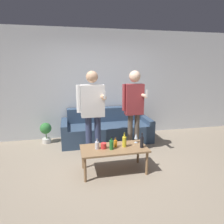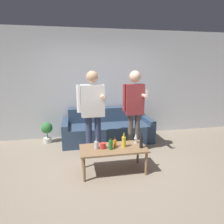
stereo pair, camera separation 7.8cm
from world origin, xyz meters
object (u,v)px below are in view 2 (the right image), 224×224
coffee_table (113,150)px  person_standing_left (93,108)px  bottle_orange (124,141)px  couch (107,129)px  person_standing_right (134,104)px

coffee_table → person_standing_left: size_ratio=0.66×
coffee_table → bottle_orange: (0.18, 0.00, 0.15)m
coffee_table → person_standing_left: person_standing_left is taller
person_standing_left → coffee_table: bearing=-68.9°
couch → person_standing_right: 1.19m
coffee_table → person_standing_left: bearing=111.1°
couch → bottle_orange: size_ratio=8.64×
person_standing_left → person_standing_right: size_ratio=1.00×
bottle_orange → person_standing_left: bearing=122.9°
person_standing_right → person_standing_left: bearing=179.4°
person_standing_left → couch: bearing=62.0°
couch → bottle_orange: 1.54m
bottle_orange → person_standing_right: size_ratio=0.14×
bottle_orange → person_standing_right: 0.95m
bottle_orange → person_standing_right: person_standing_right is taller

